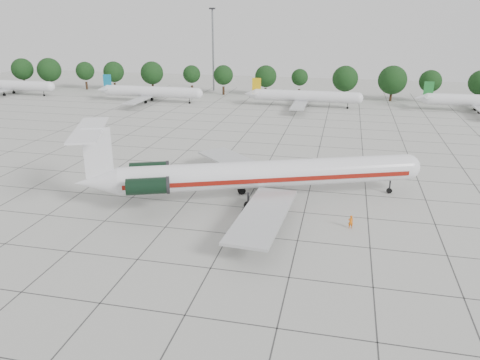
{
  "coord_description": "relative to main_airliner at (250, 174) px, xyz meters",
  "views": [
    {
      "loc": [
        12.04,
        -55.9,
        24.68
      ],
      "look_at": [
        -0.73,
        0.9,
        3.5
      ],
      "focal_mm": 35.0,
      "sensor_mm": 36.0,
      "label": 1
    }
  ],
  "objects": [
    {
      "name": "ground",
      "position": [
        -0.33,
        -2.24,
        -3.9
      ],
      "size": [
        260.0,
        260.0,
        0.0
      ],
      "primitive_type": "plane",
      "color": "#B6B6AE",
      "rests_on": "ground"
    },
    {
      "name": "bg_airliner_c",
      "position": [
        1.16,
        68.25,
        -0.99
      ],
      "size": [
        28.24,
        27.2,
        7.4
      ],
      "color": "silver",
      "rests_on": "ground"
    },
    {
      "name": "tree_line",
      "position": [
        -12.01,
        82.76,
        2.08
      ],
      "size": [
        249.86,
        8.44,
        10.22
      ],
      "color": "#332114",
      "rests_on": "ground"
    },
    {
      "name": "main_airliner",
      "position": [
        0.0,
        0.0,
        0.0
      ],
      "size": [
        45.57,
        34.51,
        11.03
      ],
      "rotation": [
        0.0,
        0.0,
        0.37
      ],
      "color": "silver",
      "rests_on": "ground"
    },
    {
      "name": "bg_airliner_a",
      "position": [
        -89.33,
        67.97,
        -0.99
      ],
      "size": [
        28.24,
        27.2,
        7.4
      ],
      "color": "silver",
      "rests_on": "ground"
    },
    {
      "name": "apron_joints",
      "position": [
        -0.33,
        12.76,
        -3.89
      ],
      "size": [
        170.0,
        170.0,
        0.02
      ],
      "primitive_type": "cube",
      "color": "#383838",
      "rests_on": "ground"
    },
    {
      "name": "ground_crew",
      "position": [
        13.5,
        -5.59,
        -3.06
      ],
      "size": [
        0.69,
        0.54,
        1.67
      ],
      "primitive_type": "imported",
      "rotation": [
        0.0,
        0.0,
        3.4
      ],
      "color": "orange",
      "rests_on": "ground"
    },
    {
      "name": "floodlight_mast",
      "position": [
        -30.33,
        89.76,
        10.39
      ],
      "size": [
        1.6,
        1.6,
        25.45
      ],
      "color": "slate",
      "rests_on": "ground"
    },
    {
      "name": "bg_airliner_b",
      "position": [
        -42.1,
        66.01,
        -0.99
      ],
      "size": [
        28.24,
        27.2,
        7.4
      ],
      "color": "silver",
      "rests_on": "ground"
    }
  ]
}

